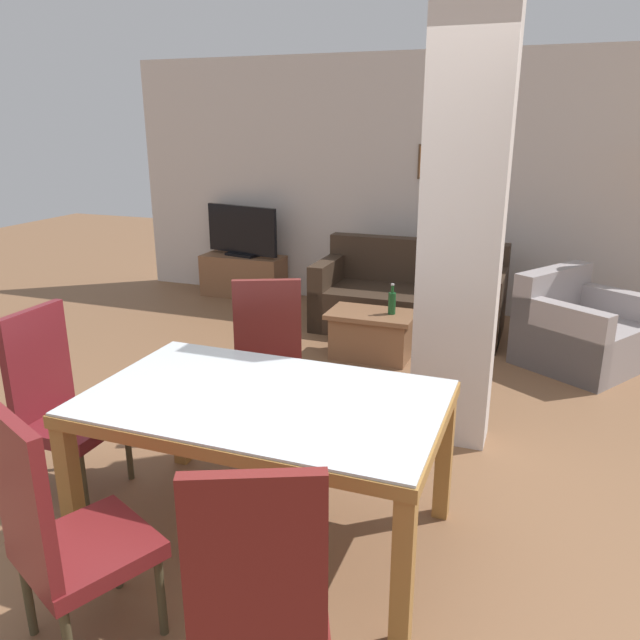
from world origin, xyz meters
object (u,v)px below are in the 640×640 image
dining_table (265,424)px  dining_chair_near_left (61,530)px  dining_chair_far_left (268,361)px  armchair (579,333)px  dining_chair_near_right (259,591)px  bottle (392,302)px  tv_stand (244,276)px  sofa (409,301)px  dining_chair_head_left (59,400)px  tv_screen (242,232)px  coffee_table (371,334)px

dining_table → dining_chair_near_left: dining_chair_near_left is taller
dining_chair_far_left → armchair: size_ratio=0.86×
dining_chair_near_left → dining_chair_far_left: (0.00, 1.84, 0.00)m
dining_table → dining_chair_near_right: size_ratio=1.60×
bottle → tv_stand: bottle is taller
dining_chair_near_right → tv_stand: 5.64m
sofa → dining_chair_head_left: bearing=71.1°
dining_chair_near_right → bottle: bearing=73.2°
bottle → tv_screen: (-2.17, 1.44, 0.25)m
dining_table → sofa: size_ratio=0.93×
sofa → coffee_table: bearing=81.6°
dining_chair_near_left → dining_chair_far_left: size_ratio=1.00×
dining_chair_near_right → tv_stand: size_ratio=1.07×
dining_chair_near_right → tv_stand: (-2.62, 4.99, -0.30)m
dining_chair_head_left → dining_chair_near_right: 1.92m
dining_table → tv_screen: bearing=118.5°
dining_chair_head_left → armchair: bearing=137.8°
dining_chair_near_right → sofa: bearing=72.3°
dining_chair_far_left → sofa: bearing=-122.1°
dining_chair_near_left → tv_stand: 5.28m
dining_table → armchair: size_ratio=1.38×
dining_chair_near_right → tv_screen: tv_screen is taller
dining_table → dining_chair_far_left: 1.02m
tv_screen → dining_chair_near_left: bearing=122.3°
dining_chair_near_left → coffee_table: (0.22, 3.50, -0.33)m
sofa → bottle: (0.04, -0.88, 0.22)m
sofa → coffee_table: size_ratio=2.42×
dining_chair_head_left → bottle: bearing=154.7°
dining_chair_near_left → bottle: (0.39, 3.52, -0.02)m
sofa → armchair: size_ratio=1.49×
sofa → dining_chair_near_left: bearing=85.4°
dining_chair_head_left → dining_chair_far_left: (0.84, 0.93, 0.00)m
dining_chair_head_left → bottle: (1.23, 2.61, -0.02)m
dining_chair_far_left → tv_stand: bearing=-84.5°
dining_chair_far_left → sofa: dining_chair_far_left is taller
dining_table → dining_chair_far_left: dining_chair_far_left is taller
dining_chair_near_right → sofa: 4.46m
dining_chair_head_left → armchair: size_ratio=0.86×
dining_table → dining_chair_near_left: bearing=-114.6°
coffee_table → dining_table: bearing=-85.7°
dining_chair_near_left → bottle: size_ratio=3.94×
tv_screen → dining_chair_far_left: bearing=132.3°
dining_table → dining_chair_near_right: (0.42, -0.94, -0.08)m
dining_chair_near_right → armchair: size_ratio=0.86×
dining_table → dining_chair_near_left: 1.01m
dining_chair_near_left → dining_chair_far_left: 1.84m
dining_chair_far_left → bottle: (0.39, 1.68, -0.02)m
dining_table → dining_chair_near_right: bearing=-66.1°
tv_screen → coffee_table: bearing=156.4°
coffee_table → armchair: bearing=15.6°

